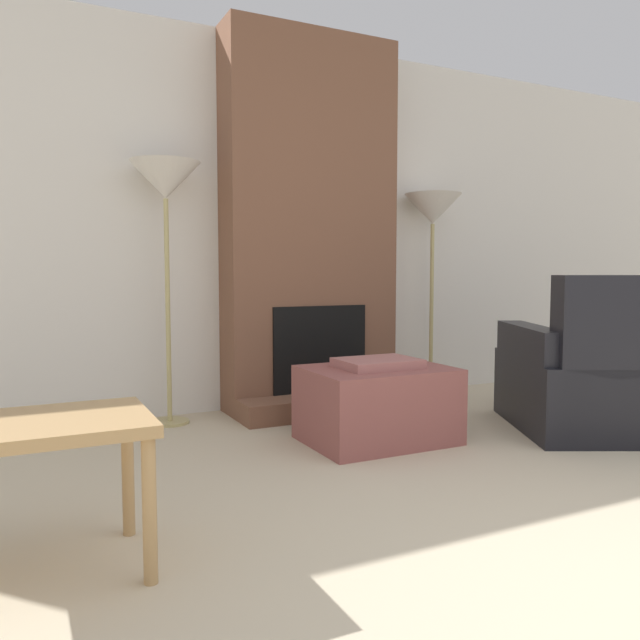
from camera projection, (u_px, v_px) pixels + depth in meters
wall_back at (299, 226)px, 4.56m from camera, size 7.70×0.06×2.60m
fireplace at (311, 233)px, 4.38m from camera, size 1.24×0.60×2.60m
ottoman at (377, 403)px, 3.55m from camera, size 0.80×0.60×0.48m
armchair at (600, 383)px, 3.75m from camera, size 1.29×1.31×0.95m
side_table at (39, 443)px, 1.95m from camera, size 0.68×0.48×0.50m
floor_lamp_left at (166, 190)px, 3.87m from camera, size 0.44×0.44×1.65m
floor_lamp_right at (433, 216)px, 4.77m from camera, size 0.44×0.44×1.56m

